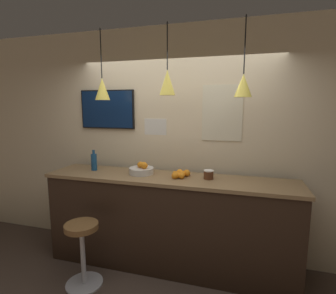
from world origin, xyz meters
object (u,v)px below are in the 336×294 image
bar_stool (82,244)px  mounted_tv (107,109)px  juice_bottle (94,162)px  spread_jar (209,175)px  fruit_bowl (142,170)px

bar_stool → mounted_tv: 1.71m
bar_stool → juice_bottle: juice_bottle is taller
bar_stool → spread_jar: size_ratio=6.33×
fruit_bowl → juice_bottle: juice_bottle is taller
bar_stool → juice_bottle: size_ratio=2.68×
bar_stool → spread_jar: spread_jar is taller
spread_jar → mounted_tv: (-1.41, 0.31, 0.72)m
juice_bottle → mounted_tv: size_ratio=0.34×
fruit_bowl → spread_jar: 0.80m
bar_stool → mounted_tv: mounted_tv is taller
bar_stool → spread_jar: 1.56m
spread_jar → juice_bottle: bearing=-180.0°
juice_bottle → mounted_tv: mounted_tv is taller
spread_jar → mounted_tv: size_ratio=0.14×
bar_stool → spread_jar: (1.24, 0.63, 0.70)m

